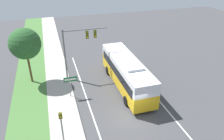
# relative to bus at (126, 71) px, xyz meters

# --- Properties ---
(ground_plane) EXTENTS (80.00, 80.00, 0.00)m
(ground_plane) POSITION_rel_bus_xyz_m (-1.28, -5.28, -1.95)
(ground_plane) COLOR #424244
(sidewalk) EXTENTS (2.80, 80.00, 0.12)m
(sidewalk) POSITION_rel_bus_xyz_m (-7.48, -5.28, -1.89)
(sidewalk) COLOR #ADA89E
(sidewalk) RESTS_ON ground_plane
(grass_verge) EXTENTS (3.60, 80.00, 0.10)m
(grass_verge) POSITION_rel_bus_xyz_m (-10.68, -5.28, -1.90)
(grass_verge) COLOR #477538
(grass_verge) RESTS_ON ground_plane
(lane_divider_near) EXTENTS (0.14, 30.00, 0.01)m
(lane_divider_near) POSITION_rel_bus_xyz_m (-4.88, -5.28, -1.94)
(lane_divider_near) COLOR silver
(lane_divider_near) RESTS_ON ground_plane
(lane_divider_far) EXTENTS (0.14, 30.00, 0.01)m
(lane_divider_far) POSITION_rel_bus_xyz_m (2.32, -5.28, -1.94)
(lane_divider_far) COLOR silver
(lane_divider_far) RESTS_ON ground_plane
(bus) EXTENTS (2.77, 11.04, 3.53)m
(bus) POSITION_rel_bus_xyz_m (0.00, 0.00, 0.00)
(bus) COLOR gold
(bus) RESTS_ON ground_plane
(signal_gantry) EXTENTS (5.25, 0.41, 6.26)m
(signal_gantry) POSITION_rel_bus_xyz_m (-4.77, 3.74, 2.48)
(signal_gantry) COLOR slate
(signal_gantry) RESTS_ON ground_plane
(pedestrian_signal) EXTENTS (0.28, 0.34, 3.12)m
(pedestrian_signal) POSITION_rel_bus_xyz_m (-7.82, -6.82, 0.17)
(pedestrian_signal) COLOR slate
(pedestrian_signal) RESTS_ON ground_plane
(street_sign) EXTENTS (1.41, 0.08, 2.50)m
(street_sign) POSITION_rel_bus_xyz_m (-6.36, -0.36, -0.14)
(street_sign) COLOR slate
(street_sign) RESTS_ON ground_plane
(roadside_tree) EXTENTS (3.49, 3.49, 6.55)m
(roadside_tree) POSITION_rel_bus_xyz_m (-10.46, 4.12, 2.94)
(roadside_tree) COLOR brown
(roadside_tree) RESTS_ON grass_verge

